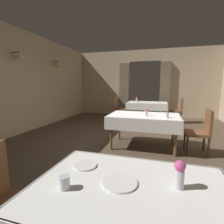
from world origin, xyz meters
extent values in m
plane|color=#4C3D2D|center=(0.00, 0.00, 0.00)|extent=(10.08, 10.08, 0.00)
cube|color=tan|center=(-3.20, 0.00, 1.50)|extent=(0.12, 8.40, 3.00)
cylinder|color=black|center=(-3.02, 0.00, 2.29)|extent=(0.24, 0.02, 0.02)
cone|color=beige|center=(-2.90, 0.00, 2.19)|extent=(0.26, 0.26, 0.18)
cylinder|color=black|center=(-3.02, 1.80, 2.29)|extent=(0.24, 0.02, 0.02)
cone|color=beige|center=(-2.90, 1.80, 2.19)|extent=(0.26, 0.26, 0.18)
cube|color=tan|center=(-1.95, 4.20, 1.50)|extent=(2.50, 0.12, 3.00)
cube|color=tan|center=(1.95, 4.20, 1.50)|extent=(2.50, 0.12, 3.00)
cube|color=tan|center=(0.00, 4.20, 2.75)|extent=(1.40, 0.12, 0.50)
cube|color=#70604C|center=(-0.92, 4.06, 1.21)|extent=(0.44, 0.14, 2.43)
cube|color=#70604C|center=(0.92, 4.06, 1.21)|extent=(0.44, 0.14, 2.43)
cylinder|color=brown|center=(0.08, -2.42, 0.35)|extent=(0.06, 0.06, 0.71)
cylinder|color=brown|center=(1.14, -2.42, 0.35)|extent=(0.06, 0.06, 0.71)
cube|color=brown|center=(0.61, -2.76, 0.72)|extent=(1.22, 0.83, 0.03)
cube|color=white|center=(0.61, -2.76, 0.74)|extent=(1.28, 0.89, 0.01)
cube|color=white|center=(0.61, -2.31, 0.64)|extent=(1.28, 0.02, 0.22)
cube|color=white|center=(-0.03, -2.76, 0.64)|extent=(0.02, 0.89, 0.22)
cylinder|color=brown|center=(-0.24, -0.38, 0.35)|extent=(0.06, 0.06, 0.71)
cylinder|color=brown|center=(1.08, -0.38, 0.35)|extent=(0.06, 0.06, 0.71)
cylinder|color=brown|center=(-0.24, 0.38, 0.35)|extent=(0.06, 0.06, 0.71)
cylinder|color=brown|center=(1.08, 0.38, 0.35)|extent=(0.06, 0.06, 0.71)
cube|color=brown|center=(0.42, 0.00, 0.72)|extent=(1.48, 0.92, 0.03)
cube|color=white|center=(0.42, 0.00, 0.74)|extent=(1.54, 0.98, 0.01)
cube|color=white|center=(0.42, -0.49, 0.62)|extent=(1.54, 0.02, 0.27)
cube|color=white|center=(0.42, 0.49, 0.62)|extent=(1.54, 0.02, 0.27)
cube|color=white|center=(-0.35, 0.00, 0.62)|extent=(0.02, 0.98, 0.27)
cube|color=white|center=(1.19, 0.00, 0.62)|extent=(0.02, 0.98, 0.27)
cylinder|color=brown|center=(-0.39, 2.57, 0.35)|extent=(0.06, 0.06, 0.71)
cylinder|color=brown|center=(0.91, 2.57, 0.35)|extent=(0.06, 0.06, 0.71)
cylinder|color=brown|center=(-0.39, 3.33, 0.35)|extent=(0.06, 0.06, 0.71)
cylinder|color=brown|center=(0.91, 3.33, 0.35)|extent=(0.06, 0.06, 0.71)
cube|color=brown|center=(0.26, 2.95, 0.72)|extent=(1.46, 0.92, 0.03)
cube|color=white|center=(0.26, 2.95, 0.74)|extent=(1.52, 0.98, 0.01)
cube|color=white|center=(0.26, 2.46, 0.62)|extent=(1.52, 0.02, 0.26)
cube|color=white|center=(0.26, 3.44, 0.62)|extent=(1.52, 0.02, 0.26)
cube|color=white|center=(-0.50, 2.95, 0.62)|extent=(0.02, 0.98, 0.26)
cube|color=white|center=(1.02, 2.95, 0.62)|extent=(0.02, 0.98, 0.26)
cylinder|color=black|center=(-0.15, -2.68, 0.21)|extent=(0.04, 0.04, 0.42)
cylinder|color=black|center=(-0.53, -2.68, 0.21)|extent=(0.04, 0.04, 0.42)
cube|color=brown|center=(-0.34, -2.87, 0.43)|extent=(0.44, 0.44, 0.06)
cylinder|color=black|center=(1.31, -0.28, 0.21)|extent=(0.04, 0.04, 0.42)
cylinder|color=black|center=(1.31, 0.10, 0.21)|extent=(0.04, 0.04, 0.42)
cylinder|color=black|center=(1.69, -0.28, 0.21)|extent=(0.04, 0.04, 0.42)
cylinder|color=black|center=(1.69, 0.10, 0.21)|extent=(0.04, 0.04, 0.42)
cube|color=brown|center=(1.50, -0.09, 0.43)|extent=(0.44, 0.44, 0.06)
cube|color=brown|center=(1.70, -0.09, 0.69)|extent=(0.05, 0.42, 0.48)
cylinder|color=black|center=(1.14, 2.77, 0.21)|extent=(0.04, 0.04, 0.42)
cylinder|color=black|center=(1.14, 3.15, 0.21)|extent=(0.04, 0.04, 0.42)
cylinder|color=black|center=(1.52, 2.77, 0.21)|extent=(0.04, 0.04, 0.42)
cylinder|color=black|center=(1.52, 3.15, 0.21)|extent=(0.04, 0.04, 0.42)
cube|color=brown|center=(1.33, 2.96, 0.43)|extent=(0.44, 0.44, 0.06)
cube|color=brown|center=(1.53, 2.96, 0.69)|extent=(0.05, 0.42, 0.48)
cylinder|color=black|center=(-0.62, 3.13, 0.21)|extent=(0.04, 0.04, 0.42)
cylinder|color=black|center=(-0.62, 2.75, 0.21)|extent=(0.04, 0.04, 0.42)
cylinder|color=black|center=(-1.00, 3.13, 0.21)|extent=(0.04, 0.04, 0.42)
cylinder|color=black|center=(-1.00, 2.75, 0.21)|extent=(0.04, 0.04, 0.42)
cube|color=brown|center=(-0.81, 2.94, 0.43)|extent=(0.44, 0.44, 0.06)
cube|color=brown|center=(-1.01, 2.94, 0.69)|extent=(0.05, 0.42, 0.48)
cylinder|color=silver|center=(0.90, -2.68, 0.81)|extent=(0.06, 0.06, 0.12)
sphere|color=#D84C8C|center=(0.90, -2.68, 0.90)|extent=(0.07, 0.07, 0.07)
cylinder|color=silver|center=(0.21, -2.89, 0.79)|extent=(0.07, 0.07, 0.09)
cylinder|color=white|center=(0.20, -2.58, 0.76)|extent=(0.19, 0.19, 0.01)
cylinder|color=white|center=(0.53, -2.74, 0.76)|extent=(0.24, 0.24, 0.01)
cylinder|color=silver|center=(0.48, -0.13, 0.81)|extent=(0.06, 0.06, 0.11)
sphere|color=#D84C8C|center=(0.48, -0.13, 0.89)|extent=(0.07, 0.07, 0.07)
cylinder|color=silver|center=(0.90, -0.25, 0.81)|extent=(0.08, 0.08, 0.11)
cylinder|color=silver|center=(-0.17, 2.99, 0.81)|extent=(0.06, 0.06, 0.13)
sphere|color=#D84C8C|center=(-0.17, 2.99, 0.91)|extent=(0.07, 0.07, 0.07)
cylinder|color=white|center=(0.67, 3.05, 0.76)|extent=(0.23, 0.23, 0.01)
cylinder|color=white|center=(-0.15, 2.61, 0.76)|extent=(0.23, 0.23, 0.01)
cylinder|color=white|center=(0.24, 3.06, 0.76)|extent=(0.19, 0.19, 0.01)
camera|label=1|loc=(0.77, -3.74, 1.40)|focal=26.73mm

